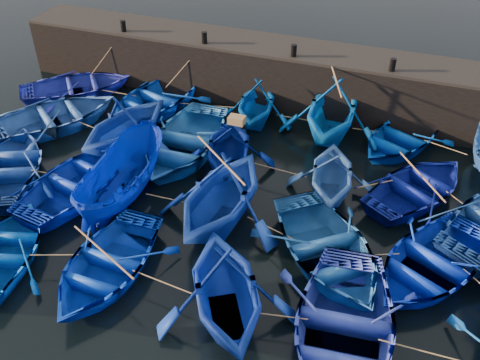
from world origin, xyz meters
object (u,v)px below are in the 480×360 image
(boat_0, at_px, (77,86))
(wooden_crate, at_px, (237,120))
(boat_13, at_px, (10,166))
(boat_8, at_px, (183,141))

(boat_0, xyz_separation_m, wooden_crate, (9.01, -3.06, 1.72))
(boat_0, relative_size, wooden_crate, 8.63)
(boat_0, relative_size, boat_13, 1.00)
(boat_13, xyz_separation_m, wooden_crate, (7.61, 3.20, 1.71))
(boat_8, distance_m, boat_13, 6.35)
(boat_13, height_order, wooden_crate, wooden_crate)
(boat_0, xyz_separation_m, boat_13, (1.39, -6.26, 0.00))
(boat_13, distance_m, wooden_crate, 8.43)
(wooden_crate, bearing_deg, boat_8, 170.90)
(boat_13, relative_size, wooden_crate, 8.67)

